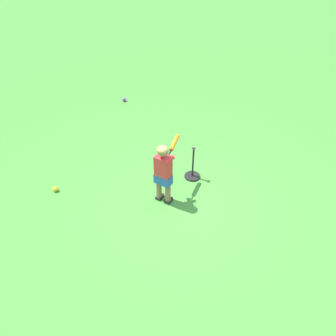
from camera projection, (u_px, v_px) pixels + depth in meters
name	position (u px, v px, depth m)	size (l,w,h in m)	color
ground_plane	(182.00, 205.00, 5.38)	(40.00, 40.00, 0.00)	#479338
child_batter	(164.00, 168.00, 5.08)	(0.31, 0.78, 1.08)	#232328
play_ball_near_batter	(55.00, 189.00, 5.61)	(0.10, 0.10, 0.10)	yellow
play_ball_behind_batter	(124.00, 100.00, 8.22)	(0.09, 0.09, 0.09)	purple
batting_tee	(192.00, 172.00, 5.87)	(0.28, 0.28, 0.62)	black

